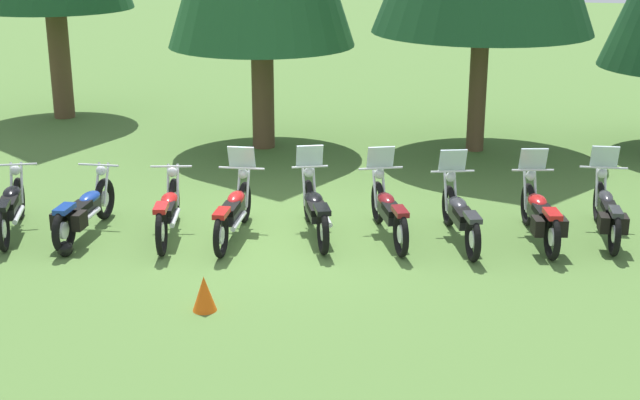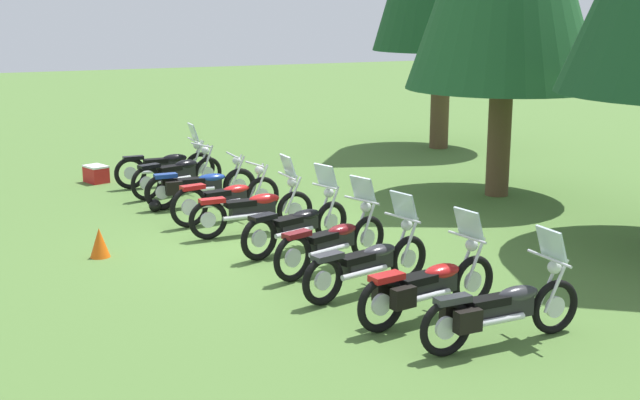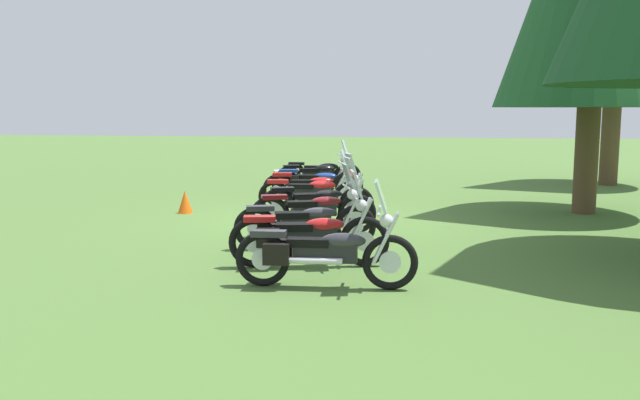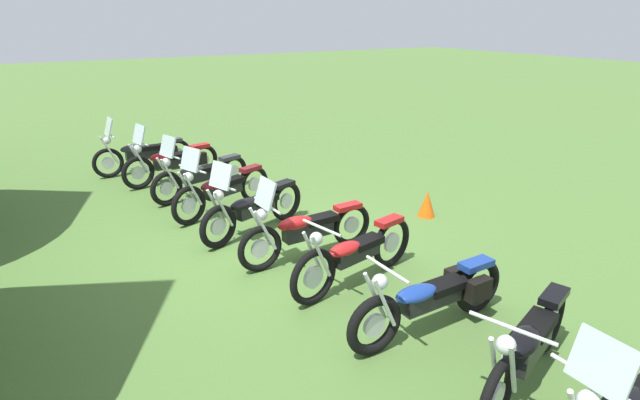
{
  "view_description": "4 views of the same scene",
  "coord_description": "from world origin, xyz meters",
  "px_view_note": "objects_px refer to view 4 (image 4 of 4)",
  "views": [
    {
      "loc": [
        3.15,
        -13.28,
        5.04
      ],
      "look_at": [
        0.75,
        -0.05,
        0.68
      ],
      "focal_mm": 50.6,
      "sensor_mm": 36.0,
      "label": 1
    },
    {
      "loc": [
        12.99,
        -4.77,
        3.96
      ],
      "look_at": [
        0.7,
        0.52,
        0.83
      ],
      "focal_mm": 47.33,
      "sensor_mm": 36.0,
      "label": 2
    },
    {
      "loc": [
        13.15,
        2.03,
        2.2
      ],
      "look_at": [
        1.26,
        0.26,
        0.55
      ],
      "focal_mm": 37.13,
      "sensor_mm": 36.0,
      "label": 3
    },
    {
      "loc": [
        -6.72,
        3.21,
        3.48
      ],
      "look_at": [
        -0.84,
        -0.28,
        0.98
      ],
      "focal_mm": 28.38,
      "sensor_mm": 36.0,
      "label": 4
    }
  ],
  "objects_px": {
    "motorcycle_2": "(433,297)",
    "motorcycle_3": "(355,253)",
    "motorcycle_6": "(222,189)",
    "motorcycle_9": "(145,153)",
    "motorcycle_5": "(253,208)",
    "motorcycle_8": "(173,161)",
    "traffic_cone": "(427,204)",
    "motorcycle_7": "(200,175)",
    "motorcycle_4": "(306,229)",
    "dropped_helmet": "(481,296)",
    "motorcycle_1": "(528,346)"
  },
  "relations": [
    {
      "from": "motorcycle_4",
      "to": "motorcycle_6",
      "type": "bearing_deg",
      "value": -82.2
    },
    {
      "from": "motorcycle_1",
      "to": "traffic_cone",
      "type": "relative_size",
      "value": 4.49
    },
    {
      "from": "motorcycle_5",
      "to": "motorcycle_8",
      "type": "height_order",
      "value": "motorcycle_8"
    },
    {
      "from": "motorcycle_2",
      "to": "motorcycle_9",
      "type": "relative_size",
      "value": 1.01
    },
    {
      "from": "motorcycle_1",
      "to": "motorcycle_7",
      "type": "relative_size",
      "value": 0.97
    },
    {
      "from": "motorcycle_3",
      "to": "motorcycle_7",
      "type": "height_order",
      "value": "motorcycle_7"
    },
    {
      "from": "traffic_cone",
      "to": "dropped_helmet",
      "type": "bearing_deg",
      "value": 150.98
    },
    {
      "from": "motorcycle_2",
      "to": "motorcycle_3",
      "type": "bearing_deg",
      "value": -84.23
    },
    {
      "from": "motorcycle_6",
      "to": "motorcycle_3",
      "type": "bearing_deg",
      "value": 80.4
    },
    {
      "from": "motorcycle_3",
      "to": "traffic_cone",
      "type": "relative_size",
      "value": 4.7
    },
    {
      "from": "motorcycle_7",
      "to": "motorcycle_8",
      "type": "xyz_separation_m",
      "value": [
        1.24,
        0.21,
        0.02
      ]
    },
    {
      "from": "motorcycle_2",
      "to": "motorcycle_3",
      "type": "height_order",
      "value": "motorcycle_3"
    },
    {
      "from": "motorcycle_2",
      "to": "motorcycle_4",
      "type": "distance_m",
      "value": 2.42
    },
    {
      "from": "motorcycle_1",
      "to": "motorcycle_7",
      "type": "bearing_deg",
      "value": -101.84
    },
    {
      "from": "motorcycle_9",
      "to": "dropped_helmet",
      "type": "height_order",
      "value": "motorcycle_9"
    },
    {
      "from": "motorcycle_5",
      "to": "motorcycle_7",
      "type": "bearing_deg",
      "value": -105.07
    },
    {
      "from": "motorcycle_2",
      "to": "motorcycle_7",
      "type": "distance_m",
      "value": 6.0
    },
    {
      "from": "motorcycle_6",
      "to": "motorcycle_8",
      "type": "height_order",
      "value": "same"
    },
    {
      "from": "motorcycle_4",
      "to": "motorcycle_3",
      "type": "bearing_deg",
      "value": 97.5
    },
    {
      "from": "motorcycle_2",
      "to": "motorcycle_9",
      "type": "distance_m",
      "value": 8.37
    },
    {
      "from": "traffic_cone",
      "to": "motorcycle_1",
      "type": "bearing_deg",
      "value": 149.98
    },
    {
      "from": "motorcycle_3",
      "to": "motorcycle_9",
      "type": "height_order",
      "value": "motorcycle_9"
    },
    {
      "from": "motorcycle_2",
      "to": "traffic_cone",
      "type": "height_order",
      "value": "motorcycle_2"
    },
    {
      "from": "traffic_cone",
      "to": "motorcycle_8",
      "type": "bearing_deg",
      "value": 37.45
    },
    {
      "from": "motorcycle_2",
      "to": "dropped_helmet",
      "type": "distance_m",
      "value": 0.97
    },
    {
      "from": "motorcycle_5",
      "to": "traffic_cone",
      "type": "relative_size",
      "value": 4.51
    },
    {
      "from": "motorcycle_4",
      "to": "dropped_helmet",
      "type": "relative_size",
      "value": 9.42
    },
    {
      "from": "motorcycle_1",
      "to": "traffic_cone",
      "type": "xyz_separation_m",
      "value": [
        3.94,
        -2.27,
        -0.23
      ]
    },
    {
      "from": "traffic_cone",
      "to": "motorcycle_5",
      "type": "bearing_deg",
      "value": 73.25
    },
    {
      "from": "motorcycle_6",
      "to": "dropped_helmet",
      "type": "bearing_deg",
      "value": 90.04
    },
    {
      "from": "motorcycle_7",
      "to": "motorcycle_2",
      "type": "bearing_deg",
      "value": 82.35
    },
    {
      "from": "motorcycle_4",
      "to": "motorcycle_9",
      "type": "height_order",
      "value": "motorcycle_4"
    },
    {
      "from": "motorcycle_3",
      "to": "dropped_helmet",
      "type": "xyz_separation_m",
      "value": [
        -1.28,
        -1.08,
        -0.33
      ]
    },
    {
      "from": "motorcycle_2",
      "to": "motorcycle_5",
      "type": "bearing_deg",
      "value": -80.86
    },
    {
      "from": "motorcycle_6",
      "to": "motorcycle_8",
      "type": "bearing_deg",
      "value": -103.53
    },
    {
      "from": "motorcycle_2",
      "to": "motorcycle_3",
      "type": "relative_size",
      "value": 1.02
    },
    {
      "from": "motorcycle_5",
      "to": "motorcycle_6",
      "type": "relative_size",
      "value": 1.0
    },
    {
      "from": "motorcycle_3",
      "to": "motorcycle_8",
      "type": "xyz_separation_m",
      "value": [
        5.83,
        0.86,
        0.01
      ]
    },
    {
      "from": "motorcycle_1",
      "to": "motorcycle_4",
      "type": "relative_size",
      "value": 0.93
    },
    {
      "from": "motorcycle_5",
      "to": "traffic_cone",
      "type": "bearing_deg",
      "value": 144.17
    },
    {
      "from": "dropped_helmet",
      "to": "motorcycle_1",
      "type": "bearing_deg",
      "value": 147.97
    },
    {
      "from": "motorcycle_8",
      "to": "motorcycle_9",
      "type": "xyz_separation_m",
      "value": [
        1.06,
        0.37,
        -0.01
      ]
    },
    {
      "from": "motorcycle_8",
      "to": "motorcycle_7",
      "type": "bearing_deg",
      "value": 88.34
    },
    {
      "from": "motorcycle_5",
      "to": "motorcycle_8",
      "type": "bearing_deg",
      "value": -103.16
    },
    {
      "from": "motorcycle_2",
      "to": "motorcycle_5",
      "type": "relative_size",
      "value": 1.07
    },
    {
      "from": "motorcycle_4",
      "to": "motorcycle_1",
      "type": "bearing_deg",
      "value": 95.01
    },
    {
      "from": "motorcycle_5",
      "to": "motorcycle_4",
      "type": "bearing_deg",
      "value": 84.8
    },
    {
      "from": "motorcycle_9",
      "to": "dropped_helmet",
      "type": "distance_m",
      "value": 8.49
    },
    {
      "from": "motorcycle_3",
      "to": "motorcycle_6",
      "type": "xyz_separation_m",
      "value": [
        3.46,
        0.61,
        0.01
      ]
    },
    {
      "from": "motorcycle_4",
      "to": "traffic_cone",
      "type": "height_order",
      "value": "motorcycle_4"
    }
  ]
}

